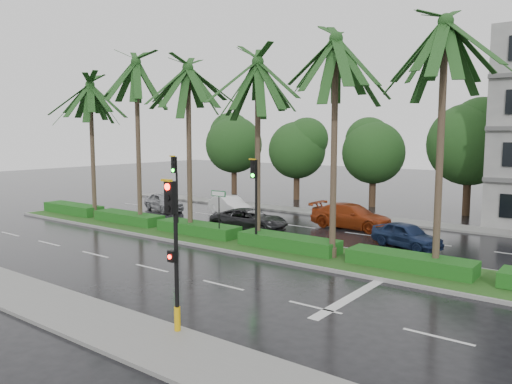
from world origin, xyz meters
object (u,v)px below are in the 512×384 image
Objects in this scene: signal_near at (174,249)px; car_darkgrey at (250,220)px; street_sign at (219,203)px; signal_median_left at (175,183)px; car_white at (230,206)px; car_silver at (164,202)px; car_blue at (407,235)px; car_red at (352,216)px.

signal_near is 0.94× the size of car_darkgrey.
street_sign is at bearing -176.64° from car_darkgrey.
signal_median_left is 8.02m from car_white.
car_darkgrey is (2.25, 3.77, -2.35)m from signal_median_left.
signal_median_left is 9.84m from car_silver.
car_silver is at bearing 151.27° from street_sign.
car_blue is at bearing 24.08° from signal_median_left.
car_red is (-3.25, 17.71, -1.76)m from signal_near.
car_white is at bearing -59.58° from car_silver.
car_red reaches higher than car_white.
car_blue is at bearing 30.43° from street_sign.
signal_near reaches higher than car_darkgrey.
car_silver is at bearing 100.11° from car_red.
signal_near reaches higher than car_silver.
car_silver is 5.44m from car_white.
signal_near is 1.00× the size of signal_median_left.
car_white is (5.25, 1.40, -0.01)m from car_silver.
car_silver is 18.77m from car_blue.
signal_median_left reaches higher than car_silver.
street_sign is 12.06m from car_silver.
car_red is at bearing 75.95° from car_blue.
car_silver is at bearing 69.05° from car_darkgrey.
signal_median_left is (-10.00, 9.69, 0.49)m from signal_near.
car_silver is 0.85× the size of car_darkgrey.
car_darkgrey is at bearing -87.08° from car_silver.
street_sign is 0.70× the size of car_blue.
car_darkgrey is at bearing 101.77° from street_sign.
car_red is (4.50, 4.25, 0.10)m from car_darkgrey.
street_sign is 0.51× the size of car_red.
car_red is at bearing 64.42° from street_sign.
car_red is (6.75, 8.02, -2.26)m from signal_median_left.
car_blue is at bearing -121.82° from car_red.
signal_median_left reaches higher than street_sign.
car_silver reaches higher than car_darkgrey.
car_white is 5.75m from car_darkgrey.
car_blue is at bearing -79.30° from car_white.
car_white is (-5.25, 7.16, -1.46)m from street_sign.
signal_near is 14.89m from car_blue.
car_blue is (1.25, 14.72, -1.87)m from signal_near.
car_darkgrey is (-7.75, 13.46, -1.86)m from signal_near.
car_red is (3.75, 7.84, -1.38)m from street_sign.
signal_near is 1.11× the size of car_silver.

